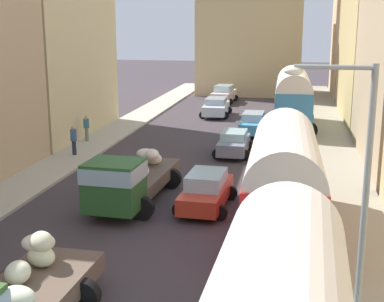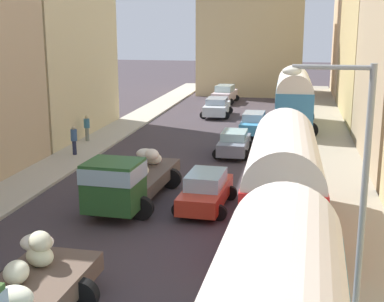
% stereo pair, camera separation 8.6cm
% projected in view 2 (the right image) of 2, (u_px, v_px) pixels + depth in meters
% --- Properties ---
extents(ground_plane, '(154.00, 154.00, 0.00)m').
position_uv_depth(ground_plane, '(208.00, 153.00, 31.06)').
color(ground_plane, '#3C3438').
extents(sidewalk_left, '(2.50, 70.00, 0.14)m').
position_uv_depth(sidewalk_left, '(89.00, 147.00, 32.39)').
color(sidewalk_left, '#B3AB98').
rests_on(sidewalk_left, ground).
extents(sidewalk_right, '(2.50, 70.00, 0.14)m').
position_uv_depth(sidewalk_right, '(337.00, 158.00, 29.70)').
color(sidewalk_right, gray).
rests_on(sidewalk_right, ground).
extents(building_left_3, '(5.39, 11.74, 12.01)m').
position_uv_depth(building_left_3, '(52.00, 43.00, 35.07)').
color(building_left_3, '#D5BE8B').
rests_on(building_left_3, ground).
extents(building_right_3, '(4.62, 14.82, 13.48)m').
position_uv_depth(building_right_3, '(376.00, 31.00, 40.92)').
color(building_right_3, tan).
rests_on(building_right_3, ground).
extents(building_right_4, '(4.79, 10.11, 11.94)m').
position_uv_depth(building_right_4, '(360.00, 37.00, 53.65)').
color(building_right_4, '#D9B589').
rests_on(building_right_4, ground).
extents(distant_church, '(10.66, 6.83, 18.59)m').
position_uv_depth(distant_church, '(251.00, 29.00, 55.54)').
color(distant_church, tan).
rests_on(distant_church, ground).
extents(parked_bus_1, '(3.46, 8.13, 3.95)m').
position_uv_depth(parked_bus_1, '(284.00, 176.00, 18.72)').
color(parked_bus_1, red).
rests_on(parked_bus_1, ground).
extents(parked_bus_2, '(3.38, 8.72, 4.20)m').
position_uv_depth(parked_bus_2, '(294.00, 96.00, 37.59)').
color(parked_bus_2, teal).
rests_on(parked_bus_2, ground).
extents(cargo_truck_1, '(3.10, 7.02, 2.31)m').
position_uv_depth(cargo_truck_1, '(128.00, 179.00, 21.78)').
color(cargo_truck_1, '#275426').
rests_on(cargo_truck_1, ground).
extents(car_0, '(2.42, 4.33, 1.50)m').
position_uv_depth(car_0, '(217.00, 107.00, 43.23)').
color(car_0, silver).
rests_on(car_0, ground).
extents(car_1, '(2.48, 4.50, 1.66)m').
position_uv_depth(car_1, '(225.00, 94.00, 50.64)').
color(car_1, silver).
rests_on(car_1, ground).
extents(car_2, '(2.28, 4.11, 1.50)m').
position_uv_depth(car_2, '(206.00, 190.00, 21.72)').
color(car_2, '#B7331F').
rests_on(car_2, ground).
extents(car_3, '(2.15, 3.78, 1.40)m').
position_uv_depth(car_3, '(234.00, 143.00, 30.50)').
color(car_3, slate).
rests_on(car_3, ground).
extents(car_4, '(2.19, 4.13, 1.49)m').
position_uv_depth(car_4, '(254.00, 123.00, 36.24)').
color(car_4, '#4095CB').
rests_on(car_4, ground).
extents(pedestrian_1, '(0.40, 0.40, 1.78)m').
position_uv_depth(pedestrian_1, '(74.00, 139.00, 30.01)').
color(pedestrian_1, '#1F233C').
rests_on(pedestrian_1, ground).
extents(pedestrian_3, '(0.51, 0.51, 1.76)m').
position_uv_depth(pedestrian_3, '(87.00, 127.00, 33.53)').
color(pedestrian_3, slate).
rests_on(pedestrian_3, ground).
extents(streetlamp_near, '(2.07, 0.28, 6.48)m').
position_uv_depth(streetlamp_near, '(352.00, 175.00, 12.44)').
color(streetlamp_near, gray).
rests_on(streetlamp_near, ground).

